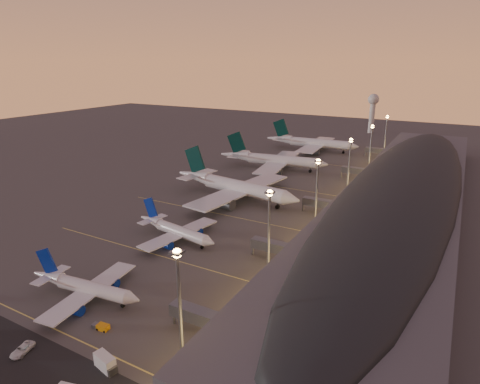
% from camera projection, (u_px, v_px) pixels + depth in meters
% --- Properties ---
extents(ground, '(700.00, 700.00, 0.00)m').
position_uv_depth(ground, '(168.00, 249.00, 130.53)').
color(ground, '#44413F').
extents(airliner_narrow_south, '(33.88, 30.47, 12.10)m').
position_uv_depth(airliner_narrow_south, '(84.00, 287.00, 102.82)').
color(airliner_narrow_south, silver).
rests_on(airliner_narrow_south, ground).
extents(airliner_narrow_north, '(35.53, 32.06, 12.70)m').
position_uv_depth(airliner_narrow_north, '(175.00, 230.00, 136.95)').
color(airliner_narrow_north, silver).
rests_on(airliner_narrow_north, ground).
extents(airliner_wide_near, '(66.25, 60.92, 21.21)m').
position_uv_depth(airliner_wide_near, '(234.00, 186.00, 177.51)').
color(airliner_wide_near, silver).
rests_on(airliner_wide_near, ground).
extents(airliner_wide_mid, '(62.81, 57.71, 20.10)m').
position_uv_depth(airliner_wide_mid, '(272.00, 160.00, 226.19)').
color(airliner_wide_mid, silver).
rests_on(airliner_wide_mid, ground).
extents(airliner_wide_far, '(64.00, 58.29, 20.49)m').
position_uv_depth(airliner_wide_far, '(311.00, 143.00, 272.83)').
color(airliner_wide_far, silver).
rests_on(airliner_wide_far, ground).
extents(terminal_building, '(56.35, 255.00, 17.46)m').
position_uv_depth(terminal_building, '(405.00, 192.00, 159.52)').
color(terminal_building, '#4F5054').
rests_on(terminal_building, ground).
extents(light_masts, '(2.20, 217.20, 25.90)m').
position_uv_depth(light_masts, '(337.00, 167.00, 162.49)').
color(light_masts, slate).
rests_on(light_masts, ground).
extents(radar_tower, '(9.00, 9.00, 32.50)m').
position_uv_depth(radar_tower, '(373.00, 107.00, 335.19)').
color(radar_tower, silver).
rests_on(radar_tower, ground).
extents(lane_markings, '(90.00, 180.36, 0.00)m').
position_uv_depth(lane_markings, '(230.00, 211.00, 163.77)').
color(lane_markings, '#D8C659').
rests_on(lane_markings, ground).
extents(baggage_tug_a, '(4.35, 2.17, 1.25)m').
position_uv_depth(baggage_tug_a, '(101.00, 327.00, 91.45)').
color(baggage_tug_a, orange).
rests_on(baggage_tug_a, ground).
extents(baggage_tug_b, '(4.31, 3.14, 1.20)m').
position_uv_depth(baggage_tug_b, '(212.00, 316.00, 95.25)').
color(baggage_tug_b, orange).
rests_on(baggage_tug_b, ground).
extents(catering_truck_a, '(5.76, 3.16, 3.06)m').
position_uv_depth(catering_truck_a, '(106.00, 363.00, 79.27)').
color(catering_truck_a, silver).
rests_on(catering_truck_a, ground).
extents(service_van_c, '(3.78, 5.90, 1.51)m').
position_uv_depth(service_van_c, '(22.00, 350.00, 83.92)').
color(service_van_c, silver).
rests_on(service_van_c, ground).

